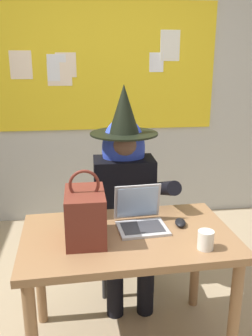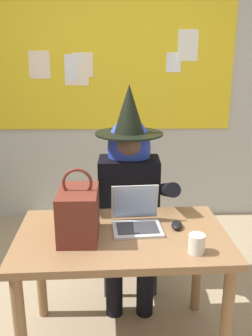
{
  "view_description": "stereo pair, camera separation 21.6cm",
  "coord_description": "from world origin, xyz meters",
  "px_view_note": "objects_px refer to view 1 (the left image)",
  "views": [
    {
      "loc": [
        -0.14,
        -1.7,
        1.62
      ],
      "look_at": [
        0.13,
        0.35,
        0.99
      ],
      "focal_mm": 38.58,
      "sensor_mm": 36.0,
      "label": 1
    },
    {
      "loc": [
        0.08,
        -1.72,
        1.62
      ],
      "look_at": [
        0.13,
        0.35,
        0.99
      ],
      "focal_mm": 38.58,
      "sensor_mm": 36.0,
      "label": 2
    }
  ],
  "objects_px": {
    "desk_main": "(128,251)",
    "coffee_mug": "(206,240)",
    "person_costumed": "(125,185)",
    "computer_mouse": "(180,223)",
    "handbag": "(85,215)",
    "laptop": "(140,218)",
    "chair_at_desk": "(123,217)"
  },
  "relations": [
    {
      "from": "computer_mouse",
      "to": "chair_at_desk",
      "type": "bearing_deg",
      "value": 122.05
    },
    {
      "from": "chair_at_desk",
      "to": "computer_mouse",
      "type": "xyz_separation_m",
      "value": [
        0.25,
        -0.64,
        0.24
      ]
    },
    {
      "from": "desk_main",
      "to": "laptop",
      "type": "relative_size",
      "value": 4.05
    },
    {
      "from": "laptop",
      "to": "computer_mouse",
      "type": "relative_size",
      "value": 2.75
    },
    {
      "from": "computer_mouse",
      "to": "coffee_mug",
      "type": "distance_m",
      "value": 0.28
    },
    {
      "from": "person_costumed",
      "to": "computer_mouse",
      "type": "relative_size",
      "value": 14.09
    },
    {
      "from": "chair_at_desk",
      "to": "computer_mouse",
      "type": "height_order",
      "value": "chair_at_desk"
    },
    {
      "from": "person_costumed",
      "to": "chair_at_desk",
      "type": "bearing_deg",
      "value": -177.87
    },
    {
      "from": "desk_main",
      "to": "handbag",
      "type": "height_order",
      "value": "handbag"
    },
    {
      "from": "handbag",
      "to": "coffee_mug",
      "type": "height_order",
      "value": "handbag"
    },
    {
      "from": "coffee_mug",
      "to": "computer_mouse",
      "type": "bearing_deg",
      "value": 100.74
    },
    {
      "from": "handbag",
      "to": "coffee_mug",
      "type": "relative_size",
      "value": 3.98
    },
    {
      "from": "handbag",
      "to": "desk_main",
      "type": "bearing_deg",
      "value": 6.81
    },
    {
      "from": "chair_at_desk",
      "to": "handbag",
      "type": "bearing_deg",
      "value": -23.27
    },
    {
      "from": "computer_mouse",
      "to": "coffee_mug",
      "type": "bearing_deg",
      "value": -68.41
    },
    {
      "from": "laptop",
      "to": "handbag",
      "type": "distance_m",
      "value": 0.34
    },
    {
      "from": "person_costumed",
      "to": "laptop",
      "type": "distance_m",
      "value": 0.5
    },
    {
      "from": "desk_main",
      "to": "chair_at_desk",
      "type": "bearing_deg",
      "value": 85.47
    },
    {
      "from": "computer_mouse",
      "to": "desk_main",
      "type": "bearing_deg",
      "value": -157.52
    },
    {
      "from": "laptop",
      "to": "coffee_mug",
      "type": "height_order",
      "value": "laptop"
    },
    {
      "from": "coffee_mug",
      "to": "laptop",
      "type": "bearing_deg",
      "value": 133.22
    },
    {
      "from": "laptop",
      "to": "coffee_mug",
      "type": "xyz_separation_m",
      "value": [
        0.28,
        -0.29,
        -0.0
      ]
    },
    {
      "from": "chair_at_desk",
      "to": "computer_mouse",
      "type": "relative_size",
      "value": 8.59
    },
    {
      "from": "chair_at_desk",
      "to": "laptop",
      "type": "relative_size",
      "value": 3.13
    },
    {
      "from": "chair_at_desk",
      "to": "handbag",
      "type": "distance_m",
      "value": 0.86
    },
    {
      "from": "desk_main",
      "to": "coffee_mug",
      "type": "xyz_separation_m",
      "value": [
        0.36,
        -0.21,
        0.15
      ]
    },
    {
      "from": "person_costumed",
      "to": "coffee_mug",
      "type": "distance_m",
      "value": 0.85
    },
    {
      "from": "computer_mouse",
      "to": "handbag",
      "type": "height_order",
      "value": "handbag"
    },
    {
      "from": "person_costumed",
      "to": "laptop",
      "type": "xyz_separation_m",
      "value": [
        0.02,
        -0.5,
        -0.02
      ]
    },
    {
      "from": "chair_at_desk",
      "to": "coffee_mug",
      "type": "distance_m",
      "value": 1.0
    },
    {
      "from": "laptop",
      "to": "handbag",
      "type": "xyz_separation_m",
      "value": [
        -0.31,
        -0.11,
        0.08
      ]
    },
    {
      "from": "person_costumed",
      "to": "handbag",
      "type": "bearing_deg",
      "value": -23.65
    }
  ]
}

